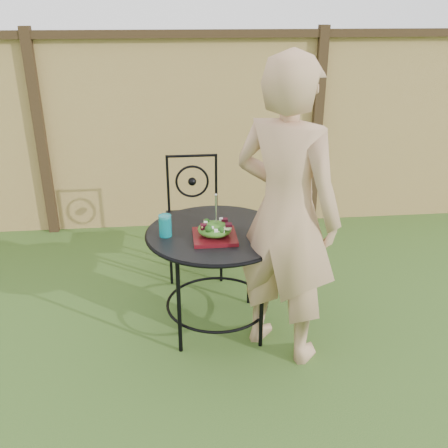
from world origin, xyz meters
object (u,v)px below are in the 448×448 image
object	(u,v)px
patio_chair	(194,213)
salad_plate	(215,237)
diner	(286,215)
patio_table	(217,250)

from	to	relation	value
patio_chair	salad_plate	world-z (taller)	patio_chair
diner	salad_plate	world-z (taller)	diner
patio_chair	diner	xyz separation A→B (m)	(0.50, -1.13, 0.43)
patio_chair	salad_plate	distance (m)	1.00
salad_plate	diner	bearing A→B (deg)	-22.08
patio_table	salad_plate	xyz separation A→B (m)	(-0.02, -0.11, 0.15)
patio_table	salad_plate	world-z (taller)	salad_plate
patio_table	diner	size ratio (longest dim) A/B	0.50
patio_table	patio_chair	xyz separation A→B (m)	(-0.11, 0.86, -0.08)
patio_table	patio_chair	bearing A→B (deg)	97.39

